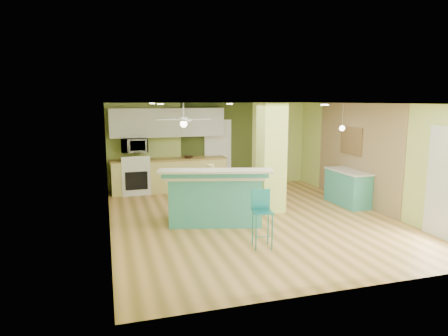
{
  "coord_description": "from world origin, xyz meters",
  "views": [
    {
      "loc": [
        -3.01,
        -7.92,
        2.57
      ],
      "look_at": [
        -0.52,
        0.4,
        1.09
      ],
      "focal_mm": 32.0,
      "sensor_mm": 36.0,
      "label": 1
    }
  ],
  "objects": [
    {
      "name": "wall_left",
      "position": [
        -3.0,
        0.0,
        1.25
      ],
      "size": [
        0.01,
        7.0,
        2.5
      ],
      "primitive_type": "cube",
      "color": "#C0D170",
      "rests_on": "floor"
    },
    {
      "name": "peninsula",
      "position": [
        -0.84,
        -0.02,
        0.56
      ],
      "size": [
        2.36,
        1.71,
        1.21
      ],
      "rotation": [
        0.0,
        0.0,
        -0.26
      ],
      "color": "teal",
      "rests_on": "floor"
    },
    {
      "name": "canister",
      "position": [
        -0.92,
        0.03,
        1.15
      ],
      "size": [
        0.15,
        0.15,
        0.19
      ],
      "primitive_type": "cylinder",
      "color": "gold",
      "rests_on": "peninsula"
    },
    {
      "name": "interior_door",
      "position": [
        0.2,
        3.46,
        1.0
      ],
      "size": [
        0.82,
        0.05,
        2.0
      ],
      "primitive_type": "cube",
      "color": "white",
      "rests_on": "floor"
    },
    {
      "name": "wall_decor",
      "position": [
        2.96,
        0.8,
        1.55
      ],
      "size": [
        0.03,
        0.9,
        0.7
      ],
      "primitive_type": "cube",
      "color": "brown",
      "rests_on": "wood_panel"
    },
    {
      "name": "bar_stool",
      "position": [
        -0.43,
        -1.62,
        0.68
      ],
      "size": [
        0.38,
        0.38,
        1.02
      ],
      "rotation": [
        0.0,
        0.0,
        -0.15
      ],
      "color": "#1C7880",
      "rests_on": "floor"
    },
    {
      "name": "floor",
      "position": [
        0.0,
        0.0,
        -0.01
      ],
      "size": [
        6.0,
        7.0,
        0.01
      ],
      "primitive_type": "cube",
      "color": "olive",
      "rests_on": "ground"
    },
    {
      "name": "microwave",
      "position": [
        -2.25,
        3.2,
        1.35
      ],
      "size": [
        0.7,
        0.48,
        0.39
      ],
      "primitive_type": "imported",
      "color": "silver",
      "rests_on": "wall_back"
    },
    {
      "name": "kitchen_run",
      "position": [
        -1.3,
        3.2,
        0.47
      ],
      "size": [
        3.25,
        0.63,
        0.94
      ],
      "color": "#E2D176",
      "rests_on": "floor"
    },
    {
      "name": "side_counter",
      "position": [
        2.7,
        0.47,
        0.43
      ],
      "size": [
        0.57,
        1.34,
        0.86
      ],
      "color": "teal",
      "rests_on": "floor"
    },
    {
      "name": "pendant_lamp",
      "position": [
        2.65,
        0.75,
        1.88
      ],
      "size": [
        0.14,
        0.14,
        0.69
      ],
      "color": "silver",
      "rests_on": "ceiling"
    },
    {
      "name": "column",
      "position": [
        0.65,
        0.5,
        1.25
      ],
      "size": [
        0.55,
        0.55,
        2.5
      ],
      "primitive_type": "cube",
      "color": "#D3E369",
      "rests_on": "floor"
    },
    {
      "name": "ceiling",
      "position": [
        0.0,
        0.0,
        2.5
      ],
      "size": [
        6.0,
        7.0,
        0.01
      ],
      "primitive_type": "cube",
      "color": "white",
      "rests_on": "wall_back"
    },
    {
      "name": "upper_cabinets",
      "position": [
        -1.3,
        3.32,
        1.95
      ],
      "size": [
        3.2,
        0.34,
        0.8
      ],
      "primitive_type": "cube",
      "color": "silver",
      "rests_on": "wall_back"
    },
    {
      "name": "fruit_bowl",
      "position": [
        -0.75,
        3.19,
        0.97
      ],
      "size": [
        0.33,
        0.33,
        0.06
      ],
      "primitive_type": "imported",
      "rotation": [
        0.0,
        0.0,
        0.36
      ],
      "color": "#382417",
      "rests_on": "kitchen_run"
    },
    {
      "name": "wall_front",
      "position": [
        0.0,
        -3.5,
        1.25
      ],
      "size": [
        6.0,
        0.01,
        2.5
      ],
      "primitive_type": "cube",
      "color": "#C0D170",
      "rests_on": "floor"
    },
    {
      "name": "stove",
      "position": [
        -2.25,
        3.19,
        0.46
      ],
      "size": [
        0.76,
        0.66,
        1.08
      ],
      "color": "white",
      "rests_on": "floor"
    },
    {
      "name": "wood_panel",
      "position": [
        2.99,
        0.6,
        1.25
      ],
      "size": [
        0.02,
        3.4,
        2.5
      ],
      "primitive_type": "cube",
      "color": "#886C4D",
      "rests_on": "floor"
    },
    {
      "name": "olive_accent",
      "position": [
        0.2,
        3.49,
        1.25
      ],
      "size": [
        2.2,
        0.02,
        2.5
      ],
      "primitive_type": "cube",
      "color": "#3A461C",
      "rests_on": "floor"
    },
    {
      "name": "wall_right",
      "position": [
        3.0,
        0.0,
        1.25
      ],
      "size": [
        0.01,
        7.0,
        2.5
      ],
      "primitive_type": "cube",
      "color": "#C0D170",
      "rests_on": "floor"
    },
    {
      "name": "ceiling_fan",
      "position": [
        -1.1,
        2.0,
        2.08
      ],
      "size": [
        1.41,
        1.41,
        0.61
      ],
      "color": "silver",
      "rests_on": "ceiling"
    },
    {
      "name": "wall_back",
      "position": [
        0.0,
        3.5,
        1.25
      ],
      "size": [
        6.0,
        0.01,
        2.5
      ],
      "primitive_type": "cube",
      "color": "#C0D170",
      "rests_on": "floor"
    }
  ]
}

